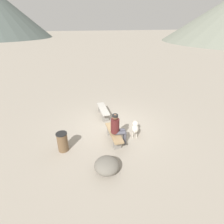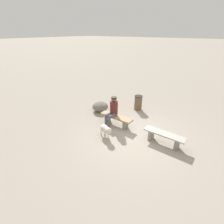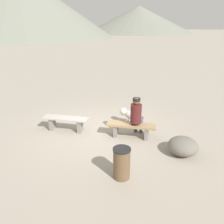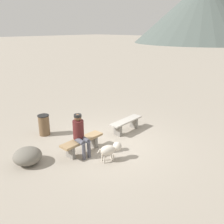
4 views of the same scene
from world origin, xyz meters
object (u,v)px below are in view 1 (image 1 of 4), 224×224
seated_person (117,127)px  bench_right (114,134)px  bench_left (103,111)px  dog (135,127)px  boulder (107,165)px  trash_bin (63,142)px

seated_person → bench_right: bearing=-144.8°
bench_left → dog: dog is taller
seated_person → boulder: bearing=-20.2°
dog → boulder: size_ratio=0.90×
seated_person → trash_bin: seated_person is taller
bench_right → boulder: bearing=-24.0°
boulder → seated_person: bearing=151.4°
trash_bin → boulder: bearing=42.5°
bench_left → seated_person: seated_person is taller
bench_right → trash_bin: bearing=-88.8°
trash_bin → bench_right: bearing=91.2°
bench_left → bench_right: bearing=-1.2°
dog → seated_person: bearing=134.1°
seated_person → dog: size_ratio=1.79×
trash_bin → seated_person: bearing=87.2°
bench_right → trash_bin: (0.05, -2.09, 0.06)m
bench_right → seated_person: seated_person is taller
bench_right → boulder: boulder is taller
bench_left → bench_right: size_ratio=1.00×
bench_right → dog: bearing=102.0°
dog → boulder: bearing=158.9°
seated_person → dog: bearing=119.5°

